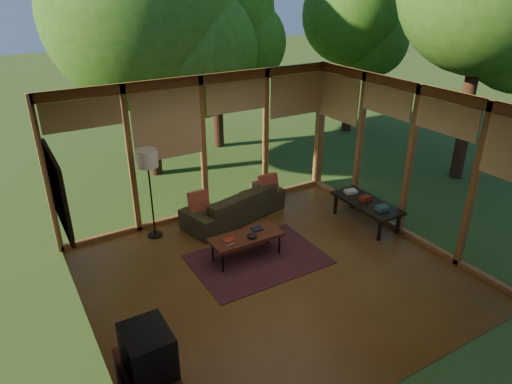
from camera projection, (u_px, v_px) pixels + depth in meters
floor at (274, 275)px, 7.16m from camera, size 5.50×5.50×0.00m
ceiling at (278, 106)px, 6.02m from camera, size 5.50×5.50×0.00m
wall_left at (79, 250)px, 5.32m from camera, size 0.04×5.00×2.70m
wall_front at (410, 290)px, 4.65m from camera, size 5.50×0.04×2.70m
window_wall_back at (203, 148)px, 8.54m from camera, size 5.50×0.12×2.70m
window_wall_right at (409, 163)px, 7.87m from camera, size 0.12×5.00×2.70m
exterior_lawn at (338, 104)px, 17.10m from camera, size 40.00×40.00×0.00m
tree_nw at (140, 13)px, 9.48m from camera, size 4.09×4.09×5.64m
tree_ne at (213, 11)px, 11.36m from camera, size 3.10×3.10×5.06m
tree_far at (351, 15)px, 12.62m from camera, size 2.75×2.75×4.72m
rug at (258, 259)px, 7.57m from camera, size 2.13×1.51×0.01m
sofa at (234, 204)px, 8.76m from camera, size 2.19×1.27×0.60m
pillow_left at (199, 202)px, 8.26m from camera, size 0.37×0.20×0.39m
pillow_right at (269, 184)px, 8.95m from camera, size 0.38×0.20×0.40m
ct_book_lower at (229, 242)px, 7.23m from camera, size 0.19×0.15×0.03m
ct_book_upper at (229, 240)px, 7.22m from camera, size 0.20×0.15×0.03m
ct_book_side at (257, 229)px, 7.61m from camera, size 0.19×0.15×0.03m
ct_bowl at (252, 236)px, 7.37m from camera, size 0.16×0.16×0.07m
television at (148, 351)px, 4.55m from camera, size 0.45×0.55×0.50m
console_book_a at (383, 208)px, 8.18m from camera, size 0.24×0.19×0.08m
console_book_b at (365, 198)px, 8.53m from camera, size 0.20×0.15×0.09m
console_book_c at (351, 191)px, 8.85m from camera, size 0.25×0.20×0.06m
floor_lamp at (148, 163)px, 7.68m from camera, size 0.36×0.36×1.65m
coffee_table at (246, 237)px, 7.45m from camera, size 1.20×0.50×0.43m
side_console at (367, 204)px, 8.53m from camera, size 0.60×1.40×0.46m
wall_painting at (58, 191)px, 6.34m from camera, size 0.06×1.35×1.15m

